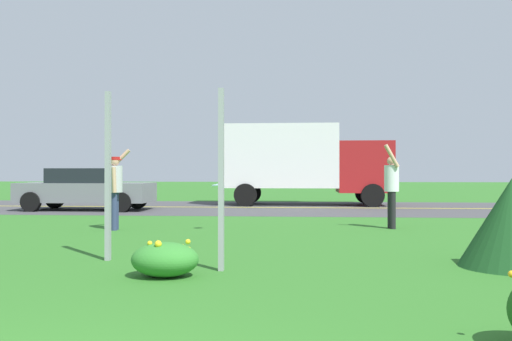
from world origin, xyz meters
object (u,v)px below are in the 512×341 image
at_px(person_catcher_white_shirt, 391,185).
at_px(car_gray_center_left, 86,189).
at_px(frisbee_pale_blue, 217,185).
at_px(sign_post_near_path, 108,176).
at_px(person_thrower_red_cap_gray_shirt, 115,185).
at_px(sign_post_by_roadside, 221,179).
at_px(box_truck_red, 302,160).

height_order(person_catcher_white_shirt, car_gray_center_left, person_catcher_white_shirt).
distance_m(person_catcher_white_shirt, car_gray_center_left, 10.99).
height_order(person_catcher_white_shirt, frisbee_pale_blue, person_catcher_white_shirt).
distance_m(sign_post_near_path, person_thrower_red_cap_gray_shirt, 4.41).
relative_size(sign_post_by_roadside, frisbee_pale_blue, 10.16).
bearing_deg(person_thrower_red_cap_gray_shirt, sign_post_by_roadside, -57.04).
distance_m(car_gray_center_left, box_truck_red, 8.40).
distance_m(sign_post_by_roadside, frisbee_pale_blue, 4.99).
bearing_deg(person_catcher_white_shirt, person_thrower_red_cap_gray_shirt, -172.39).
bearing_deg(person_thrower_red_cap_gray_shirt, frisbee_pale_blue, 0.24).
xyz_separation_m(person_catcher_white_shirt, car_gray_center_left, (-9.58, 5.37, -0.28)).
relative_size(sign_post_by_roadside, person_catcher_white_shirt, 1.25).
height_order(sign_post_near_path, frisbee_pale_blue, sign_post_near_path).
height_order(person_thrower_red_cap_gray_shirt, frisbee_pale_blue, person_thrower_red_cap_gray_shirt).
relative_size(sign_post_near_path, frisbee_pale_blue, 10.49).
distance_m(sign_post_by_roadside, car_gray_center_left, 12.84).
bearing_deg(person_catcher_white_shirt, frisbee_pale_blue, -168.16).
bearing_deg(person_catcher_white_shirt, sign_post_near_path, -134.84).
xyz_separation_m(sign_post_near_path, person_catcher_white_shirt, (5.02, 5.05, -0.25)).
height_order(person_thrower_red_cap_gray_shirt, box_truck_red, box_truck_red).
xyz_separation_m(frisbee_pale_blue, box_truck_red, (1.93, 9.84, 0.77)).
relative_size(person_thrower_red_cap_gray_shirt, frisbee_pale_blue, 7.71).
bearing_deg(sign_post_near_path, sign_post_by_roadside, -21.21).
distance_m(sign_post_by_roadside, box_truck_red, 14.81).
bearing_deg(car_gray_center_left, sign_post_by_roadside, -60.12).
xyz_separation_m(person_catcher_white_shirt, frisbee_pale_blue, (-4.01, -0.84, 0.01)).
relative_size(person_catcher_white_shirt, box_truck_red, 0.30).
relative_size(person_thrower_red_cap_gray_shirt, person_catcher_white_shirt, 0.95).
relative_size(sign_post_near_path, car_gray_center_left, 0.57).
relative_size(frisbee_pale_blue, box_truck_red, 0.04).
distance_m(person_thrower_red_cap_gray_shirt, box_truck_red, 10.77).
bearing_deg(frisbee_pale_blue, person_thrower_red_cap_gray_shirt, -179.76).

